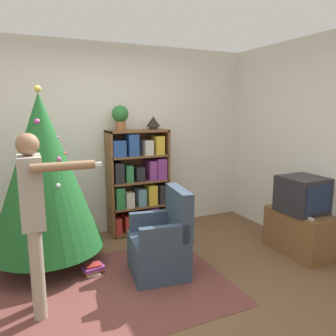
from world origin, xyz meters
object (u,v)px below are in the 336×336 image
bookshelf (139,183)px  table_lamp (153,122)px  television (302,195)px  christmas_tree (43,173)px  standing_person (34,211)px  armchair (162,245)px  potted_plant (120,116)px

bookshelf → table_lamp: bearing=2.9°
television → christmas_tree: bearing=161.7°
bookshelf → table_lamp: size_ratio=7.25×
christmas_tree → table_lamp: bearing=20.7°
christmas_tree → standing_person: size_ratio=1.27×
television → table_lamp: table_lamp is taller
bookshelf → television: 2.13m
christmas_tree → armchair: christmas_tree is taller
bookshelf → armchair: (-0.19, -1.25, -0.39)m
armchair → potted_plant: (-0.04, 1.27, 1.32)m
bookshelf → standing_person: size_ratio=0.94×
standing_person → table_lamp: size_ratio=7.75×
television → armchair: size_ratio=0.52×
television → christmas_tree: christmas_tree is taller
bookshelf → christmas_tree: size_ratio=0.74×
christmas_tree → table_lamp: (1.50, 0.57, 0.49)m
television → armchair: (-1.72, 0.23, -0.41)m
standing_person → table_lamp: bearing=132.1°
christmas_tree → potted_plant: christmas_tree is taller
bookshelf → television: bearing=-44.1°
bookshelf → christmas_tree: christmas_tree is taller
television → table_lamp: (-1.29, 1.49, 0.82)m
television → christmas_tree: (-2.80, 0.92, 0.33)m
table_lamp → christmas_tree: bearing=-159.3°
table_lamp → armchair: bearing=-108.7°
standing_person → potted_plant: bearing=141.7°
armchair → potted_plant: bearing=-170.7°
christmas_tree → armchair: (1.08, -0.70, -0.74)m
television → standing_person: bearing=179.1°
christmas_tree → table_lamp: size_ratio=9.86×
bookshelf → table_lamp: 0.87m
armchair → table_lamp: 1.82m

